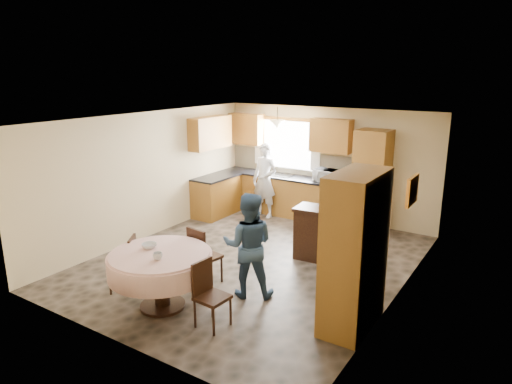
{
  "coord_description": "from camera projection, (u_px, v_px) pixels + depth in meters",
  "views": [
    {
      "loc": [
        4.09,
        -6.28,
        3.27
      ],
      "look_at": [
        -0.14,
        0.3,
        1.18
      ],
      "focal_mm": 32.0,
      "sensor_mm": 36.0,
      "label": 1
    }
  ],
  "objects": [
    {
      "name": "pendant",
      "position": [
        277.0,
        124.0,
        10.09
      ],
      "size": [
        0.36,
        0.36,
        0.18
      ],
      "primitive_type": "cone",
      "rotation": [
        3.14,
        0.0,
        0.0
      ],
      "color": "beige",
      "rests_on": "ceiling"
    },
    {
      "name": "person_dining",
      "position": [
        248.0,
        245.0,
        6.68
      ],
      "size": [
        0.96,
        0.89,
        1.58
      ],
      "primitive_type": "imported",
      "rotation": [
        0.0,
        0.0,
        3.63
      ],
      "color": "#314D6C",
      "rests_on": "floor"
    },
    {
      "name": "curtain_left",
      "position": [
        259.0,
        140.0,
        10.95
      ],
      "size": [
        0.22,
        0.02,
        1.15
      ],
      "primitive_type": "cube",
      "color": "white",
      "rests_on": "wall_back"
    },
    {
      "name": "ceiling",
      "position": [
        254.0,
        119.0,
        7.44
      ],
      "size": [
        5.0,
        6.0,
        0.01
      ],
      "primitive_type": "cube",
      "color": "white",
      "rests_on": "wall_back"
    },
    {
      "name": "backsplash",
      "position": [
        293.0,
        163.0,
        10.65
      ],
      "size": [
        3.3,
        0.02,
        0.55
      ],
      "primitive_type": "cube",
      "color": "beige",
      "rests_on": "wall_back"
    },
    {
      "name": "dining_table",
      "position": [
        160.0,
        265.0,
        6.36
      ],
      "size": [
        1.45,
        1.45,
        0.83
      ],
      "color": "#341E0E",
      "rests_on": "floor"
    },
    {
      "name": "wall_front",
      "position": [
        114.0,
        249.0,
        5.32
      ],
      "size": [
        5.0,
        0.02,
        2.5
      ],
      "primitive_type": "cube",
      "color": "#CDB683",
      "rests_on": "floor"
    },
    {
      "name": "oven_tower",
      "position": [
        371.0,
        181.0,
        9.39
      ],
      "size": [
        0.66,
        0.62,
        2.12
      ],
      "primitive_type": "cube",
      "color": "#B57930",
      "rests_on": "floor"
    },
    {
      "name": "bowl_table",
      "position": [
        149.0,
        246.0,
        6.47
      ],
      "size": [
        0.28,
        0.28,
        0.07
      ],
      "primitive_type": "imported",
      "rotation": [
        0.0,
        0.0,
        0.42
      ],
      "color": "#B2B2B2",
      "rests_on": "dining_table"
    },
    {
      "name": "wall_right",
      "position": [
        401.0,
        218.0,
        6.45
      ],
      "size": [
        0.02,
        6.0,
        2.5
      ],
      "primitive_type": "cube",
      "color": "#CDB683",
      "rests_on": "floor"
    },
    {
      "name": "wall_back",
      "position": [
        327.0,
        164.0,
        10.2
      ],
      "size": [
        5.0,
        0.02,
        2.5
      ],
      "primitive_type": "cube",
      "color": "#CDB683",
      "rests_on": "floor"
    },
    {
      "name": "sideboard",
      "position": [
        329.0,
        237.0,
        7.98
      ],
      "size": [
        1.28,
        0.6,
        0.89
      ],
      "primitive_type": "cube",
      "rotation": [
        0.0,
        0.0,
        0.08
      ],
      "color": "#341E0E",
      "rests_on": "floor"
    },
    {
      "name": "bowl_sideboard",
      "position": [
        314.0,
        209.0,
        8.02
      ],
      "size": [
        0.21,
        0.21,
        0.05
      ],
      "primitive_type": "imported",
      "rotation": [
        0.0,
        0.0,
        0.04
      ],
      "color": "#B2B2B2",
      "rests_on": "sideboard"
    },
    {
      "name": "cupboard",
      "position": [
        355.0,
        252.0,
        5.8
      ],
      "size": [
        0.54,
        1.09,
        2.07
      ],
      "primitive_type": "cube",
      "color": "#B57930",
      "rests_on": "floor"
    },
    {
      "name": "window",
      "position": [
        287.0,
        144.0,
        10.61
      ],
      "size": [
        1.4,
        0.03,
        1.1
      ],
      "primitive_type": "cube",
      "color": "white",
      "rests_on": "wall_back"
    },
    {
      "name": "bottle_sideboard",
      "position": [
        350.0,
        208.0,
        7.65
      ],
      "size": [
        0.13,
        0.13,
        0.31
      ],
      "primitive_type": "imported",
      "rotation": [
        0.0,
        0.0,
        0.07
      ],
      "color": "silver",
      "rests_on": "sideboard"
    },
    {
      "name": "wall_cab_side",
      "position": [
        210.0,
        133.0,
        10.27
      ],
      "size": [
        0.33,
        1.2,
        0.72
      ],
      "primitive_type": "cube",
      "color": "#BD7B2F",
      "rests_on": "wall_left"
    },
    {
      "name": "oven_upper",
      "position": [
        367.0,
        175.0,
        9.09
      ],
      "size": [
        0.56,
        0.01,
        0.45
      ],
      "primitive_type": "cube",
      "color": "black",
      "rests_on": "oven_tower"
    },
    {
      "name": "floor",
      "position": [
        254.0,
        261.0,
        8.08
      ],
      "size": [
        5.0,
        6.0,
        0.01
      ],
      "primitive_type": "cube",
      "color": "brown",
      "rests_on": "ground"
    },
    {
      "name": "chair_left",
      "position": [
        127.0,
        261.0,
        6.91
      ],
      "size": [
        0.51,
        0.51,
        0.86
      ],
      "rotation": [
        0.0,
        0.0,
        -1.0
      ],
      "color": "#341E0E",
      "rests_on": "floor"
    },
    {
      "name": "chair_back",
      "position": [
        202.0,
        253.0,
        7.08
      ],
      "size": [
        0.46,
        0.46,
        0.94
      ],
      "rotation": [
        0.0,
        0.0,
        3.01
      ],
      "color": "#341E0E",
      "rests_on": "floor"
    },
    {
      "name": "counter_left",
      "position": [
        216.0,
        177.0,
        10.46
      ],
      "size": [
        0.64,
        1.2,
        0.04
      ],
      "primitive_type": "cube",
      "color": "black",
      "rests_on": "base_cab_left"
    },
    {
      "name": "cup_table",
      "position": [
        158.0,
        256.0,
        6.06
      ],
      "size": [
        0.16,
        0.16,
        0.1
      ],
      "primitive_type": "imported",
      "rotation": [
        0.0,
        0.0,
        -0.36
      ],
      "color": "#B2B2B2",
      "rests_on": "dining_table"
    },
    {
      "name": "wall_left",
      "position": [
        148.0,
        175.0,
        9.07
      ],
      "size": [
        0.02,
        6.0,
        2.5
      ],
      "primitive_type": "cube",
      "color": "#CDB683",
      "rests_on": "floor"
    },
    {
      "name": "wall_cab_left",
      "position": [
        246.0,
        129.0,
        10.97
      ],
      "size": [
        0.85,
        0.33,
        0.72
      ],
      "primitive_type": "cube",
      "color": "#BD7B2F",
      "rests_on": "wall_back"
    },
    {
      "name": "oven_lower",
      "position": [
        365.0,
        199.0,
        9.22
      ],
      "size": [
        0.56,
        0.01,
        0.45
      ],
      "primitive_type": "cube",
      "color": "black",
      "rests_on": "oven_tower"
    },
    {
      "name": "chair_right",
      "position": [
        208.0,
        291.0,
        5.94
      ],
      "size": [
        0.41,
        0.41,
        0.89
      ],
      "rotation": [
        0.0,
        0.0,
        1.49
      ],
      "color": "#341E0E",
      "rests_on": "floor"
    },
    {
      "name": "wall_cab_right",
      "position": [
        331.0,
        136.0,
        9.82
      ],
      "size": [
        0.9,
        0.33,
        0.72
      ],
      "primitive_type": "cube",
      "color": "#BD7B2F",
      "rests_on": "wall_back"
    },
    {
      "name": "space_heater",
      "position": [
        347.0,
        267.0,
        7.17
      ],
      "size": [
        0.43,
        0.32,
        0.55
      ],
      "primitive_type": "cube",
      "rotation": [
        0.0,
        0.0,
        -0.12
      ],
      "color": "black",
      "rests_on": "floor"
    },
    {
      "name": "counter_back",
      "position": [
        287.0,
        177.0,
        10.49
      ],
      "size": [
        3.3,
        0.64,
        0.04
      ],
      "primitive_type": "cube",
      "color": "black",
      "rests_on": "base_cab_back"
    },
    {
      "name": "microwave",
      "position": [
        326.0,
        176.0,
        9.88
      ],
      "size": [
        0.57,
        0.43,
        0.28
      ],
      "primitive_type": "imported",
      "rotation": [
        0.0,
        0.0,
        -0.19
      ],
      "color": "silver",
      "rests_on": "counter_back"
    },
    {
      "name": "framed_picture",
      "position": [
        412.0,
        190.0,
        6.91
      ],
      "size": [
        0.06,
        0.54,
        0.44
      ],
      "color": "gold",
      "rests_on": "wall_right"
    },
    {
      "name": "base_cab_back",
      "position": [
        286.0,
        196.0,
        10.61
      ],
      "size": [
        3.3,
        0.6,
        0.88
      ],
      "primitive_type": "cube",
      "color": "#B57930",
      "rests_on": "floor"
    },
    {
      "name": "person_sink",
      "position": [
        265.0,
        180.0,
        10.36
      ],
      "size": [
        0.65,
        0.45,
        1.7
      ],
      "primitive_type": "imported",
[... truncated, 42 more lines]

